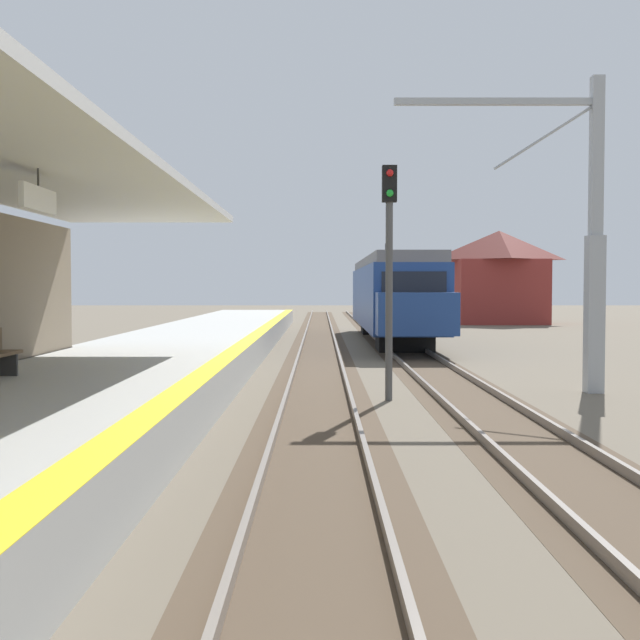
{
  "coord_description": "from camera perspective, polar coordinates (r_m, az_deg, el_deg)",
  "views": [
    {
      "loc": [
        1.94,
        -1.77,
        2.53
      ],
      "look_at": [
        1.97,
        8.74,
        2.1
      ],
      "focal_mm": 45.59,
      "sensor_mm": 36.0,
      "label": 1
    }
  ],
  "objects": [
    {
      "name": "approaching_train",
      "position": [
        37.77,
        4.96,
        1.79
      ],
      "size": [
        2.93,
        19.6,
        4.76
      ],
      "color": "navy",
      "rests_on": "ground"
    },
    {
      "name": "catenary_pylon_far_side",
      "position": [
        20.34,
        17.8,
        5.24
      ],
      "size": [
        5.0,
        0.4,
        7.5
      ],
      "color": "#9EA3A8",
      "rests_on": "ground"
    },
    {
      "name": "track_pair_middle",
      "position": [
        22.17,
        8.58,
        -4.12
      ],
      "size": [
        2.34,
        120.0,
        0.16
      ],
      "color": "#4C3D2D",
      "rests_on": "ground"
    },
    {
      "name": "rail_signal_post",
      "position": [
        18.04,
        4.73,
        4.44
      ],
      "size": [
        0.32,
        0.34,
        5.2
      ],
      "color": "#4C4C4C",
      "rests_on": "ground"
    },
    {
      "name": "station_platform",
      "position": [
        18.44,
        -14.12,
        -4.21
      ],
      "size": [
        5.0,
        80.0,
        0.91
      ],
      "color": "#A8A8A3",
      "rests_on": "ground"
    },
    {
      "name": "track_pair_nearest_platform",
      "position": [
        21.92,
        -0.26,
        -4.16
      ],
      "size": [
        2.34,
        120.0,
        0.16
      ],
      "color": "#4C3D2D",
      "rests_on": "ground"
    },
    {
      "name": "distant_trackside_house",
      "position": [
        57.31,
        12.29,
        3.09
      ],
      "size": [
        6.6,
        5.28,
        6.4
      ],
      "color": "maroon",
      "rests_on": "ground"
    }
  ]
}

